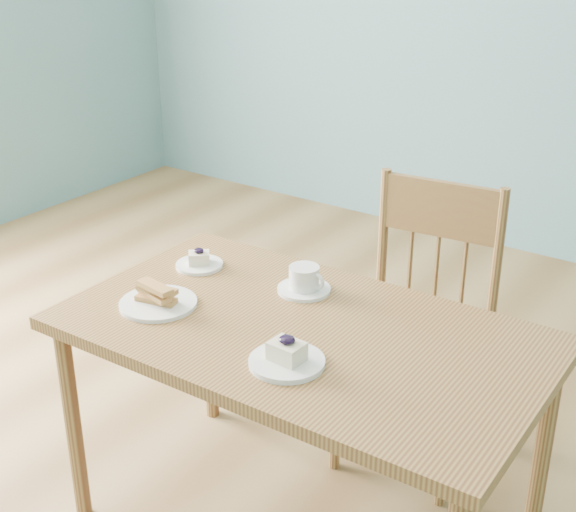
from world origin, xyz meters
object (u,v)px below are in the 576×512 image
at_px(dining_chair, 418,326).
at_px(cheesecake_plate_far, 199,262).
at_px(dining_table, 302,350).
at_px(biscotti_plate, 158,299).
at_px(coffee_cup, 305,281).
at_px(cheesecake_plate_near, 287,357).

bearing_deg(dining_chair, cheesecake_plate_far, -150.30).
xyz_separation_m(dining_table, dining_chair, (0.08, 0.52, -0.14)).
relative_size(cheesecake_plate_far, biscotti_plate, 0.67).
distance_m(cheesecake_plate_far, coffee_cup, 0.35).
bearing_deg(dining_table, cheesecake_plate_near, -67.84).
relative_size(dining_chair, cheesecake_plate_near, 4.98).
bearing_deg(cheesecake_plate_near, dining_chair, 89.04).
height_order(dining_table, biscotti_plate, biscotti_plate).
bearing_deg(cheesecake_plate_near, dining_table, 113.18).
relative_size(dining_chair, cheesecake_plate_far, 6.41).
bearing_deg(cheesecake_plate_near, coffee_cup, 117.93).
height_order(cheesecake_plate_near, cheesecake_plate_far, cheesecake_plate_near).
bearing_deg(cheesecake_plate_far, coffee_cup, 7.06).
bearing_deg(dining_table, cheesecake_plate_far, 162.95).
relative_size(dining_chair, coffee_cup, 6.03).
distance_m(cheesecake_plate_far, biscotti_plate, 0.26).
height_order(dining_table, coffee_cup, coffee_cup).
distance_m(dining_table, dining_chair, 0.54).
relative_size(dining_chair, biscotti_plate, 4.30).
bearing_deg(biscotti_plate, coffee_cup, 47.23).
bearing_deg(biscotti_plate, cheesecake_plate_near, -5.81).
xyz_separation_m(dining_table, cheesecake_plate_far, (-0.46, 0.13, 0.08)).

